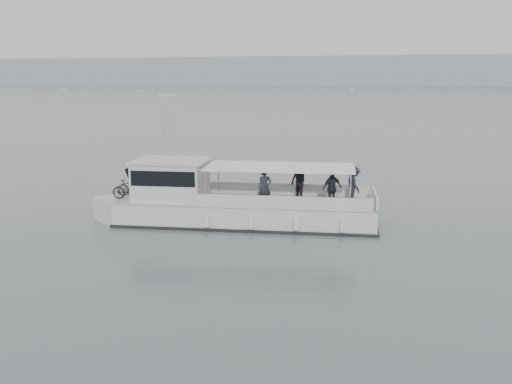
# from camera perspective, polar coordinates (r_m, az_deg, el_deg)

# --- Properties ---
(ground) EXTENTS (1400.00, 1400.00, 0.00)m
(ground) POSITION_cam_1_polar(r_m,az_deg,el_deg) (31.41, -7.51, -1.62)
(ground) COLOR slate
(ground) RESTS_ON ground
(headland) EXTENTS (1400.00, 90.00, 28.00)m
(headland) POSITION_cam_1_polar(r_m,az_deg,el_deg) (588.64, 13.04, 11.68)
(headland) COLOR #939EA8
(headland) RESTS_ON ground
(tour_boat) EXTENTS (14.25, 4.69, 5.93)m
(tour_boat) POSITION_cam_1_polar(r_m,az_deg,el_deg) (27.88, -3.51, -1.15)
(tour_boat) COLOR silver
(tour_boat) RESTS_ON ground
(moored_fleet) EXTENTS (423.67, 351.48, 10.07)m
(moored_fleet) POSITION_cam_1_polar(r_m,az_deg,el_deg) (246.01, 4.77, 9.70)
(moored_fleet) COLOR silver
(moored_fleet) RESTS_ON ground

